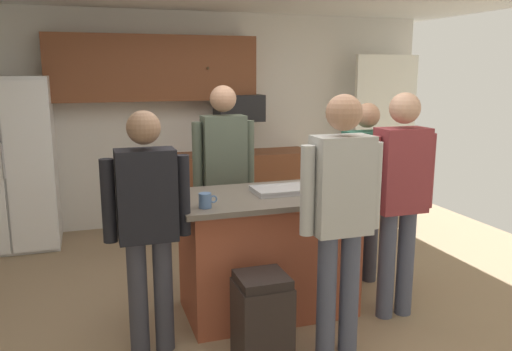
{
  "coord_description": "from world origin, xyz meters",
  "views": [
    {
      "loc": [
        -1.19,
        -3.57,
        1.9
      ],
      "look_at": [
        0.11,
        0.37,
        1.05
      ],
      "focal_mm": 36.09,
      "sensor_mm": 36.0,
      "label": 1
    }
  ],
  "objects_px": {
    "kitchen_island": "(268,252)",
    "glass_dark_ale": "(333,189)",
    "mug_blue_stoneware": "(205,200)",
    "person_host_foreground": "(224,169)",
    "person_elder_center": "(148,218)",
    "person_guest_left": "(400,190)",
    "glass_pilsner": "(322,183)",
    "person_guest_by_door": "(341,208)",
    "trash_bin": "(262,319)",
    "serving_tray": "(281,190)",
    "refrigerator": "(9,164)",
    "person_guest_right": "(365,182)",
    "microwave_over_range": "(239,108)"
  },
  "relations": [
    {
      "from": "serving_tray",
      "to": "mug_blue_stoneware",
      "type": "bearing_deg",
      "value": -158.84
    },
    {
      "from": "refrigerator",
      "to": "glass_dark_ale",
      "type": "xyz_separation_m",
      "value": [
        2.54,
        -2.58,
        0.1
      ]
    },
    {
      "from": "person_guest_right",
      "to": "glass_dark_ale",
      "type": "relative_size",
      "value": 13.02
    },
    {
      "from": "kitchen_island",
      "to": "mug_blue_stoneware",
      "type": "height_order",
      "value": "mug_blue_stoneware"
    },
    {
      "from": "person_host_foreground",
      "to": "serving_tray",
      "type": "xyz_separation_m",
      "value": [
        0.26,
        -0.76,
        -0.05
      ]
    },
    {
      "from": "microwave_over_range",
      "to": "trash_bin",
      "type": "height_order",
      "value": "microwave_over_range"
    },
    {
      "from": "kitchen_island",
      "to": "mug_blue_stoneware",
      "type": "distance_m",
      "value": 0.8
    },
    {
      "from": "person_guest_by_door",
      "to": "person_host_foreground",
      "type": "xyz_separation_m",
      "value": [
        -0.38,
        1.52,
        0.01
      ]
    },
    {
      "from": "person_guest_by_door",
      "to": "trash_bin",
      "type": "relative_size",
      "value": 2.88
    },
    {
      "from": "person_guest_by_door",
      "to": "trash_bin",
      "type": "xyz_separation_m",
      "value": [
        -0.52,
        0.05,
        -0.72
      ]
    },
    {
      "from": "serving_tray",
      "to": "microwave_over_range",
      "type": "bearing_deg",
      "value": 81.22
    },
    {
      "from": "person_guest_left",
      "to": "mug_blue_stoneware",
      "type": "xyz_separation_m",
      "value": [
        -1.47,
        0.15,
        0.0
      ]
    },
    {
      "from": "kitchen_island",
      "to": "glass_dark_ale",
      "type": "height_order",
      "value": "glass_dark_ale"
    },
    {
      "from": "person_guest_right",
      "to": "trash_bin",
      "type": "relative_size",
      "value": 2.67
    },
    {
      "from": "glass_pilsner",
      "to": "refrigerator",
      "type": "bearing_deg",
      "value": 137.45
    },
    {
      "from": "person_host_foreground",
      "to": "glass_pilsner",
      "type": "xyz_separation_m",
      "value": [
        0.59,
        -0.79,
        -0.01
      ]
    },
    {
      "from": "kitchen_island",
      "to": "person_guest_right",
      "type": "distance_m",
      "value": 1.13
    },
    {
      "from": "person_host_foreground",
      "to": "trash_bin",
      "type": "distance_m",
      "value": 1.64
    },
    {
      "from": "person_guest_right",
      "to": "person_host_foreground",
      "type": "bearing_deg",
      "value": -38.29
    },
    {
      "from": "person_guest_by_door",
      "to": "person_elder_center",
      "type": "bearing_deg",
      "value": 53.77
    },
    {
      "from": "person_guest_by_door",
      "to": "glass_dark_ale",
      "type": "xyz_separation_m",
      "value": [
        0.19,
        0.49,
        0.0
      ]
    },
    {
      "from": "microwave_over_range",
      "to": "trash_bin",
      "type": "bearing_deg",
      "value": -103.92
    },
    {
      "from": "kitchen_island",
      "to": "person_elder_center",
      "type": "relative_size",
      "value": 0.87
    },
    {
      "from": "microwave_over_range",
      "to": "glass_pilsner",
      "type": "distance_m",
      "value": 2.5
    },
    {
      "from": "person_guest_left",
      "to": "trash_bin",
      "type": "relative_size",
      "value": 2.86
    },
    {
      "from": "microwave_over_range",
      "to": "serving_tray",
      "type": "xyz_separation_m",
      "value": [
        -0.37,
        -2.43,
        -0.47
      ]
    },
    {
      "from": "trash_bin",
      "to": "glass_dark_ale",
      "type": "bearing_deg",
      "value": 31.39
    },
    {
      "from": "person_host_foreground",
      "to": "person_guest_left",
      "type": "bearing_deg",
      "value": 31.38
    },
    {
      "from": "person_elder_center",
      "to": "person_guest_left",
      "type": "xyz_separation_m",
      "value": [
        1.88,
        -0.06,
        0.06
      ]
    },
    {
      "from": "person_host_foreground",
      "to": "person_guest_left",
      "type": "height_order",
      "value": "person_host_foreground"
    },
    {
      "from": "person_guest_by_door",
      "to": "glass_pilsner",
      "type": "xyz_separation_m",
      "value": [
        0.21,
        0.73,
        0.0
      ]
    },
    {
      "from": "person_guest_right",
      "to": "mug_blue_stoneware",
      "type": "bearing_deg",
      "value": 3.44
    },
    {
      "from": "person_guest_by_door",
      "to": "serving_tray",
      "type": "bearing_deg",
      "value": -8.12
    },
    {
      "from": "person_guest_left",
      "to": "trash_bin",
      "type": "bearing_deg",
      "value": 37.65
    },
    {
      "from": "glass_pilsner",
      "to": "mug_blue_stoneware",
      "type": "distance_m",
      "value": 1.02
    },
    {
      "from": "trash_bin",
      "to": "refrigerator",
      "type": "bearing_deg",
      "value": 121.12
    },
    {
      "from": "glass_dark_ale",
      "to": "microwave_over_range",
      "type": "bearing_deg",
      "value": 88.66
    },
    {
      "from": "mug_blue_stoneware",
      "to": "glass_pilsner",
      "type": "bearing_deg",
      "value": 12.67
    },
    {
      "from": "kitchen_island",
      "to": "glass_pilsner",
      "type": "distance_m",
      "value": 0.69
    },
    {
      "from": "mug_blue_stoneware",
      "to": "glass_dark_ale",
      "type": "bearing_deg",
      "value": -0.96
    },
    {
      "from": "refrigerator",
      "to": "microwave_over_range",
      "type": "bearing_deg",
      "value": 2.61
    },
    {
      "from": "glass_pilsner",
      "to": "serving_tray",
      "type": "relative_size",
      "value": 0.28
    },
    {
      "from": "refrigerator",
      "to": "kitchen_island",
      "type": "distance_m",
      "value": 3.17
    },
    {
      "from": "serving_tray",
      "to": "refrigerator",
      "type": "bearing_deg",
      "value": 133.93
    },
    {
      "from": "person_guest_right",
      "to": "glass_dark_ale",
      "type": "height_order",
      "value": "person_guest_right"
    },
    {
      "from": "person_host_foreground",
      "to": "person_elder_center",
      "type": "bearing_deg",
      "value": -47.44
    },
    {
      "from": "kitchen_island",
      "to": "person_host_foreground",
      "type": "height_order",
      "value": "person_host_foreground"
    },
    {
      "from": "microwave_over_range",
      "to": "person_guest_by_door",
      "type": "distance_m",
      "value": 3.23
    },
    {
      "from": "person_host_foreground",
      "to": "serving_tray",
      "type": "relative_size",
      "value": 4.03
    },
    {
      "from": "person_guest_left",
      "to": "glass_dark_ale",
      "type": "xyz_separation_m",
      "value": [
        -0.49,
        0.13,
        0.01
      ]
    }
  ]
}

